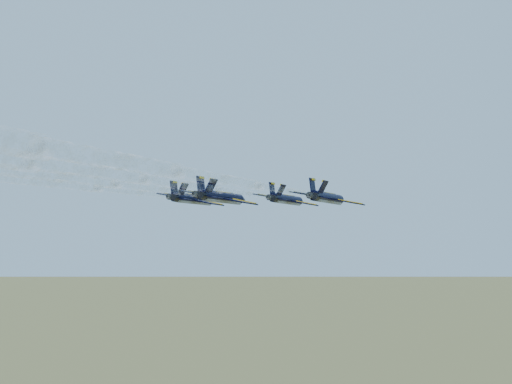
% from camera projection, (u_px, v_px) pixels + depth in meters
% --- Properties ---
extents(jet_lead, '(11.21, 15.08, 3.61)m').
position_uv_depth(jet_lead, '(287.00, 200.00, 118.41)').
color(jet_lead, black).
extents(jet_left, '(11.21, 15.08, 3.61)m').
position_uv_depth(jet_left, '(193.00, 199.00, 113.19)').
color(jet_left, black).
extents(jet_right, '(11.21, 15.08, 3.61)m').
position_uv_depth(jet_right, '(328.00, 198.00, 103.63)').
color(jet_right, black).
extents(jet_slot, '(11.21, 15.08, 3.61)m').
position_uv_depth(jet_slot, '(222.00, 197.00, 98.26)').
color(jet_slot, black).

